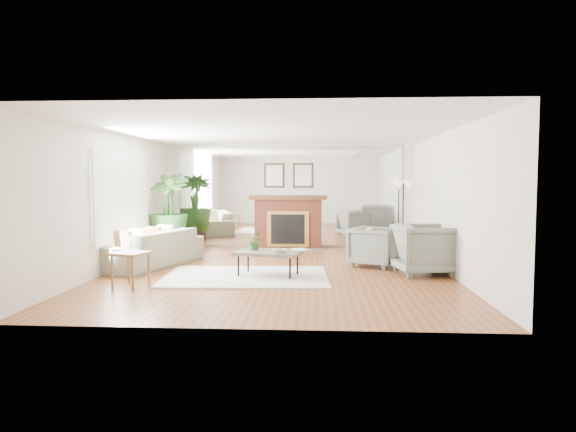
# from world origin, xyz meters

# --- Properties ---
(ground) EXTENTS (7.00, 7.00, 0.00)m
(ground) POSITION_xyz_m (0.00, 0.00, 0.00)
(ground) COLOR brown
(ground) RESTS_ON ground
(wall_left) EXTENTS (0.02, 7.00, 2.50)m
(wall_left) POSITION_xyz_m (-2.99, 0.00, 1.25)
(wall_left) COLOR white
(wall_left) RESTS_ON ground
(wall_right) EXTENTS (0.02, 7.00, 2.50)m
(wall_right) POSITION_xyz_m (2.99, 0.00, 1.25)
(wall_right) COLOR white
(wall_right) RESTS_ON ground
(wall_back) EXTENTS (6.00, 0.02, 2.50)m
(wall_back) POSITION_xyz_m (0.00, 3.49, 1.25)
(wall_back) COLOR white
(wall_back) RESTS_ON ground
(mirror_panel) EXTENTS (5.40, 0.04, 2.40)m
(mirror_panel) POSITION_xyz_m (0.00, 3.47, 1.25)
(mirror_panel) COLOR silver
(mirror_panel) RESTS_ON wall_back
(window_panel) EXTENTS (0.04, 2.40, 1.50)m
(window_panel) POSITION_xyz_m (-2.96, 0.40, 1.35)
(window_panel) COLOR #B2E09E
(window_panel) RESTS_ON wall_left
(fireplace) EXTENTS (1.85, 0.83, 2.05)m
(fireplace) POSITION_xyz_m (0.00, 3.26, 0.66)
(fireplace) COLOR brown
(fireplace) RESTS_ON ground
(area_rug) EXTENTS (2.82, 2.08, 0.03)m
(area_rug) POSITION_xyz_m (-0.49, -0.50, 0.01)
(area_rug) COLOR white
(area_rug) RESTS_ON ground
(coffee_table) EXTENTS (1.20, 0.86, 0.43)m
(coffee_table) POSITION_xyz_m (-0.12, -0.42, 0.40)
(coffee_table) COLOR #655D50
(coffee_table) RESTS_ON ground
(sofa) EXTENTS (1.59, 2.52, 0.69)m
(sofa) POSITION_xyz_m (-2.45, 0.51, 0.34)
(sofa) COLOR gray
(sofa) RESTS_ON ground
(armchair_back) EXTENTS (1.09, 1.08, 0.75)m
(armchair_back) POSITION_xyz_m (1.78, 0.75, 0.38)
(armchair_back) COLOR gray
(armchair_back) RESTS_ON ground
(armchair_front) EXTENTS (1.10, 1.08, 0.88)m
(armchair_front) POSITION_xyz_m (2.57, -0.05, 0.44)
(armchair_front) COLOR gray
(armchair_front) RESTS_ON ground
(side_table) EXTENTS (0.60, 0.60, 0.54)m
(side_table) POSITION_xyz_m (-2.14, -1.41, 0.46)
(side_table) COLOR olive
(side_table) RESTS_ON ground
(potted_ficus) EXTENTS (0.98, 0.98, 1.79)m
(potted_ficus) POSITION_xyz_m (-2.60, 2.22, 0.96)
(potted_ficus) COLOR black
(potted_ficus) RESTS_ON ground
(floor_lamp) EXTENTS (0.53, 0.30, 1.64)m
(floor_lamp) POSITION_xyz_m (2.70, 3.10, 1.40)
(floor_lamp) COLOR black
(floor_lamp) RESTS_ON ground
(tabletop_plant) EXTENTS (0.30, 0.27, 0.30)m
(tabletop_plant) POSITION_xyz_m (-0.37, -0.25, 0.59)
(tabletop_plant) COLOR #2E551F
(tabletop_plant) RESTS_ON coffee_table
(fruit_bowl) EXTENTS (0.29, 0.29, 0.06)m
(fruit_bowl) POSITION_xyz_m (0.08, -0.55, 0.46)
(fruit_bowl) COLOR olive
(fruit_bowl) RESTS_ON coffee_table
(book) EXTENTS (0.31, 0.36, 0.02)m
(book) POSITION_xyz_m (0.30, -0.31, 0.44)
(book) COLOR olive
(book) RESTS_ON coffee_table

